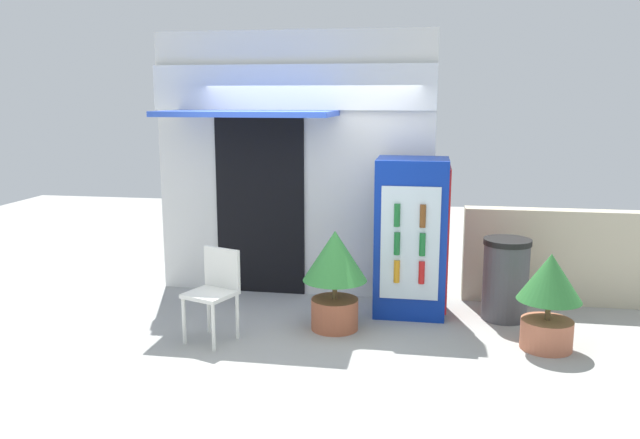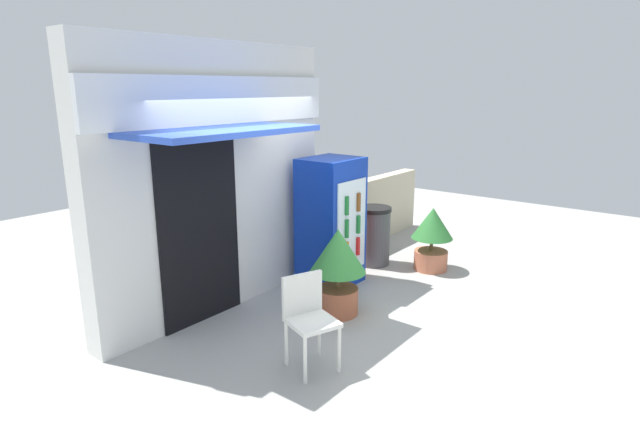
{
  "view_description": "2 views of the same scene",
  "coord_description": "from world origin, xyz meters",
  "px_view_note": "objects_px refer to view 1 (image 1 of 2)",
  "views": [
    {
      "loc": [
        1.36,
        -6.17,
        2.37
      ],
      "look_at": [
        0.26,
        0.2,
        1.13
      ],
      "focal_mm": 35.98,
      "sensor_mm": 36.0,
      "label": 1
    },
    {
      "loc": [
        -4.14,
        -3.23,
        2.63
      ],
      "look_at": [
        -0.01,
        0.02,
        1.26
      ],
      "focal_mm": 28.8,
      "sensor_mm": 36.0,
      "label": 2
    }
  ],
  "objects_px": {
    "plastic_chair": "(215,287)",
    "trash_bin": "(506,279)",
    "drink_cooler": "(412,237)",
    "potted_plant_curbside": "(549,294)",
    "potted_plant_near_shop": "(335,271)"
  },
  "relations": [
    {
      "from": "trash_bin",
      "to": "potted_plant_near_shop",
      "type": "bearing_deg",
      "value": -160.73
    },
    {
      "from": "drink_cooler",
      "to": "plastic_chair",
      "type": "xyz_separation_m",
      "value": [
        -1.87,
        -1.13,
        -0.33
      ]
    },
    {
      "from": "drink_cooler",
      "to": "potted_plant_curbside",
      "type": "xyz_separation_m",
      "value": [
        1.32,
        -0.84,
        -0.32
      ]
    },
    {
      "from": "drink_cooler",
      "to": "plastic_chair",
      "type": "distance_m",
      "value": 2.21
    },
    {
      "from": "potted_plant_curbside",
      "to": "trash_bin",
      "type": "height_order",
      "value": "potted_plant_curbside"
    },
    {
      "from": "plastic_chair",
      "to": "trash_bin",
      "type": "distance_m",
      "value": 3.09
    },
    {
      "from": "potted_plant_near_shop",
      "to": "potted_plant_curbside",
      "type": "relative_size",
      "value": 1.11
    },
    {
      "from": "drink_cooler",
      "to": "potted_plant_curbside",
      "type": "bearing_deg",
      "value": -32.53
    },
    {
      "from": "potted_plant_curbside",
      "to": "trash_bin",
      "type": "bearing_deg",
      "value": 111.01
    },
    {
      "from": "trash_bin",
      "to": "drink_cooler",
      "type": "bearing_deg",
      "value": 177.65
    },
    {
      "from": "drink_cooler",
      "to": "plastic_chair",
      "type": "relative_size",
      "value": 1.91
    },
    {
      "from": "potted_plant_near_shop",
      "to": "trash_bin",
      "type": "xyz_separation_m",
      "value": [
        1.77,
        0.62,
        -0.18
      ]
    },
    {
      "from": "plastic_chair",
      "to": "trash_bin",
      "type": "xyz_separation_m",
      "value": [
        2.89,
        1.09,
        -0.09
      ]
    },
    {
      "from": "plastic_chair",
      "to": "potted_plant_near_shop",
      "type": "distance_m",
      "value": 1.22
    },
    {
      "from": "plastic_chair",
      "to": "potted_plant_curbside",
      "type": "relative_size",
      "value": 0.97
    }
  ]
}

